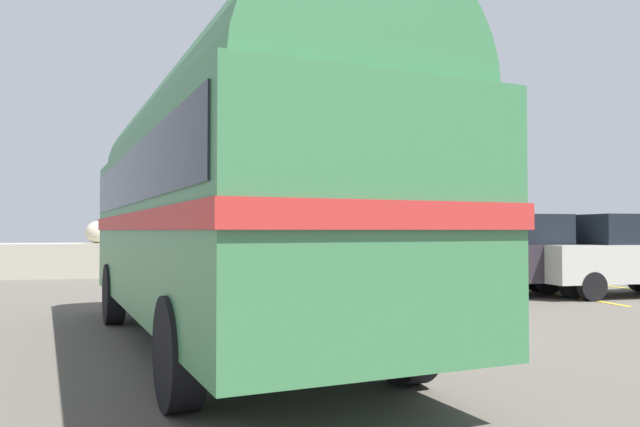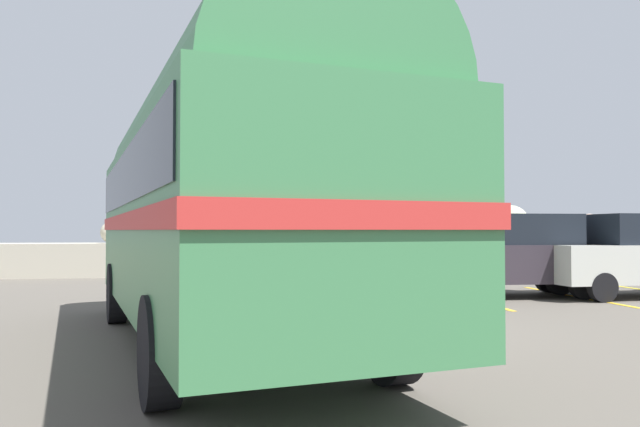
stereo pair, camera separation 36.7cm
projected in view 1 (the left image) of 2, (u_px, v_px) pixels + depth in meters
ground at (328, 329)px, 9.48m from camera, size 32.00×26.00×0.02m
breakwater at (256, 254)px, 21.06m from camera, size 31.36×2.08×2.47m
vintage_coach at (225, 190)px, 8.02m from camera, size 4.18×8.90×3.70m
parked_car_nearest at (506, 254)px, 14.17m from camera, size 4.15×1.82×1.86m
parked_car_middle at (620, 254)px, 14.15m from camera, size 4.16×1.85×1.86m
lamp_post at (373, 159)px, 15.38m from camera, size 0.88×0.66×5.80m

